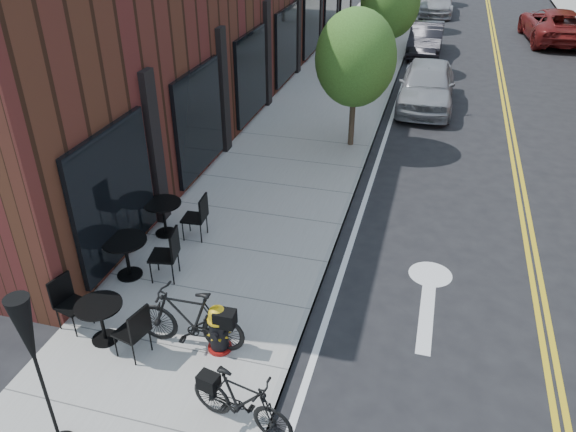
% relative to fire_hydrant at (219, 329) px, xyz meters
% --- Properties ---
extents(ground, '(120.00, 120.00, 0.00)m').
position_rel_fire_hydrant_xyz_m(ground, '(1.19, -0.15, -0.54)').
color(ground, black).
rests_on(ground, ground).
extents(sidewalk_near, '(4.00, 70.00, 0.12)m').
position_rel_fire_hydrant_xyz_m(sidewalk_near, '(-0.81, 9.85, -0.48)').
color(sidewalk_near, '#9E9B93').
rests_on(sidewalk_near, ground).
extents(tree_near_a, '(2.20, 2.20, 3.81)m').
position_rel_fire_hydrant_xyz_m(tree_near_a, '(0.59, 8.85, 2.06)').
color(tree_near_a, '#382B1E').
rests_on(tree_near_a, sidewalk_near).
extents(tree_near_b, '(2.30, 2.30, 3.98)m').
position_rel_fire_hydrant_xyz_m(tree_near_b, '(0.59, 16.85, 2.17)').
color(tree_near_b, '#382B1E').
rests_on(tree_near_b, sidewalk_near).
extents(fire_hydrant, '(0.49, 0.49, 0.89)m').
position_rel_fire_hydrant_xyz_m(fire_hydrant, '(0.00, 0.00, 0.00)').
color(fire_hydrant, maroon).
rests_on(fire_hydrant, sidewalk_near).
extents(bicycle_left, '(1.86, 0.57, 1.11)m').
position_rel_fire_hydrant_xyz_m(bicycle_left, '(-0.48, -0.04, 0.14)').
color(bicycle_left, black).
rests_on(bicycle_left, sidewalk_near).
extents(bicycle_right, '(1.66, 0.79, 0.96)m').
position_rel_fire_hydrant_xyz_m(bicycle_right, '(0.86, -1.32, 0.06)').
color(bicycle_right, black).
rests_on(bicycle_right, sidewalk_near).
extents(bistro_set_a, '(1.81, 0.92, 0.95)m').
position_rel_fire_hydrant_xyz_m(bistro_set_a, '(-1.91, -0.30, 0.06)').
color(bistro_set_a, black).
rests_on(bistro_set_a, sidewalk_near).
extents(bistro_set_b, '(1.98, 0.97, 1.05)m').
position_rel_fire_hydrant_xyz_m(bistro_set_b, '(-2.41, 1.41, 0.11)').
color(bistro_set_b, black).
rests_on(bistro_set_b, sidewalk_near).
extents(bistro_set_c, '(1.85, 0.84, 0.99)m').
position_rel_fire_hydrant_xyz_m(bistro_set_c, '(-2.41, 2.97, 0.08)').
color(bistro_set_c, black).
rests_on(bistro_set_c, sidewalk_near).
extents(patio_umbrella, '(0.41, 0.41, 2.51)m').
position_rel_fire_hydrant_xyz_m(patio_umbrella, '(-1.38, -2.28, 1.38)').
color(patio_umbrella, black).
rests_on(patio_umbrella, sidewalk_near).
extents(parked_car_a, '(1.82, 4.51, 1.53)m').
position_rel_fire_hydrant_xyz_m(parked_car_a, '(2.45, 13.06, 0.23)').
color(parked_car_a, gray).
rests_on(parked_car_a, ground).
extents(parked_car_b, '(1.43, 4.06, 1.34)m').
position_rel_fire_hydrant_xyz_m(parked_car_b, '(1.99, 20.25, 0.13)').
color(parked_car_b, black).
rests_on(parked_car_b, ground).
extents(parked_car_c, '(2.11, 4.92, 1.41)m').
position_rel_fire_hydrant_xyz_m(parked_car_c, '(1.99, 29.82, 0.17)').
color(parked_car_c, '#A4A5A9').
rests_on(parked_car_c, ground).
extents(parked_car_far, '(3.08, 5.82, 1.56)m').
position_rel_fire_hydrant_xyz_m(parked_car_far, '(7.84, 24.29, 0.24)').
color(parked_car_far, maroon).
rests_on(parked_car_far, ground).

